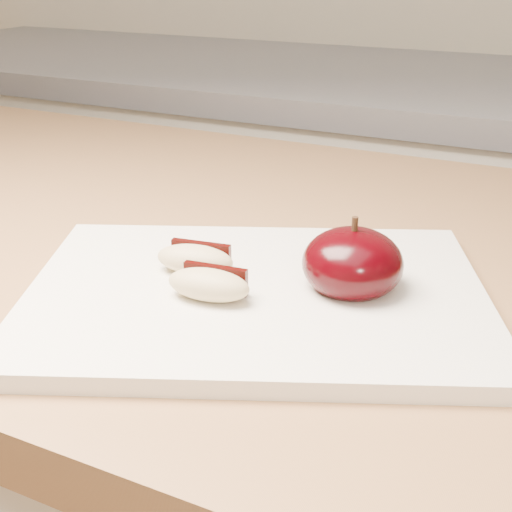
% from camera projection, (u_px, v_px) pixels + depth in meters
% --- Properties ---
extents(back_cabinet, '(2.40, 0.62, 0.94)m').
position_uv_depth(back_cabinet, '(412.00, 318.00, 1.40)').
color(back_cabinet, silver).
rests_on(back_cabinet, ground).
extents(cutting_board, '(0.40, 0.35, 0.01)m').
position_uv_depth(cutting_board, '(256.00, 296.00, 0.52)').
color(cutting_board, silver).
rests_on(cutting_board, island_counter).
extents(apple_half, '(0.09, 0.09, 0.06)m').
position_uv_depth(apple_half, '(353.00, 263.00, 0.51)').
color(apple_half, black).
rests_on(apple_half, cutting_board).
extents(apple_wedge_a, '(0.06, 0.04, 0.02)m').
position_uv_depth(apple_wedge_a, '(196.00, 259.00, 0.54)').
color(apple_wedge_a, tan).
rests_on(apple_wedge_a, cutting_board).
extents(apple_wedge_b, '(0.06, 0.04, 0.02)m').
position_uv_depth(apple_wedge_b, '(209.00, 284.00, 0.50)').
color(apple_wedge_b, tan).
rests_on(apple_wedge_b, cutting_board).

